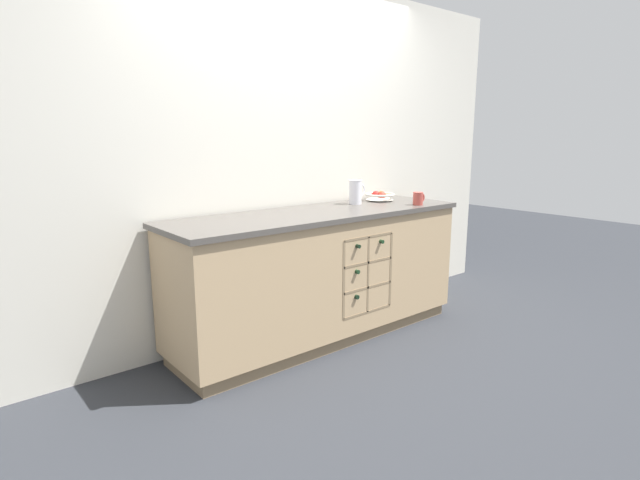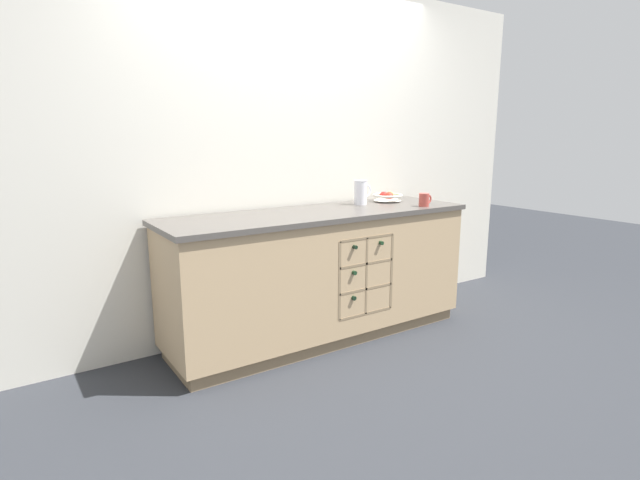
{
  "view_description": "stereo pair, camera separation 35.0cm",
  "coord_description": "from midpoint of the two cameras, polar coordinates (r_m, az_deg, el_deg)",
  "views": [
    {
      "loc": [
        -2.18,
        -2.65,
        1.44
      ],
      "look_at": [
        0.0,
        0.0,
        0.72
      ],
      "focal_mm": 28.0,
      "sensor_mm": 36.0,
      "label": 1
    },
    {
      "loc": [
        -1.9,
        -2.86,
        1.44
      ],
      "look_at": [
        0.0,
        0.0,
        0.72
      ],
      "focal_mm": 28.0,
      "sensor_mm": 36.0,
      "label": 2
    }
  ],
  "objects": [
    {
      "name": "kitchen_island",
      "position": [
        3.56,
        2.86,
        -3.99
      ],
      "size": [
        2.25,
        0.66,
        0.92
      ],
      "color": "#8B7354",
      "rests_on": "ground_plane"
    },
    {
      "name": "ceramic_mug",
      "position": [
        3.83,
        14.44,
        4.46
      ],
      "size": [
        0.11,
        0.08,
        0.1
      ],
      "color": "#B7473D",
      "rests_on": "kitchen_island"
    },
    {
      "name": "ground_plane",
      "position": [
        3.72,
        2.75,
        -10.95
      ],
      "size": [
        14.0,
        14.0,
        0.0
      ],
      "primitive_type": "plane",
      "color": "#2D3035"
    },
    {
      "name": "white_pitcher",
      "position": [
        3.83,
        7.32,
        5.47
      ],
      "size": [
        0.15,
        0.1,
        0.19
      ],
      "color": "white",
      "rests_on": "kitchen_island"
    },
    {
      "name": "back_wall",
      "position": [
        3.74,
        -0.53,
        9.32
      ],
      "size": [
        4.61,
        0.06,
        2.55
      ],
      "primitive_type": "cube",
      "color": "silver",
      "rests_on": "ground_plane"
    },
    {
      "name": "fruit_bowl",
      "position": [
        4.04,
        10.2,
        4.89
      ],
      "size": [
        0.24,
        0.24,
        0.08
      ],
      "color": "silver",
      "rests_on": "kitchen_island"
    }
  ]
}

